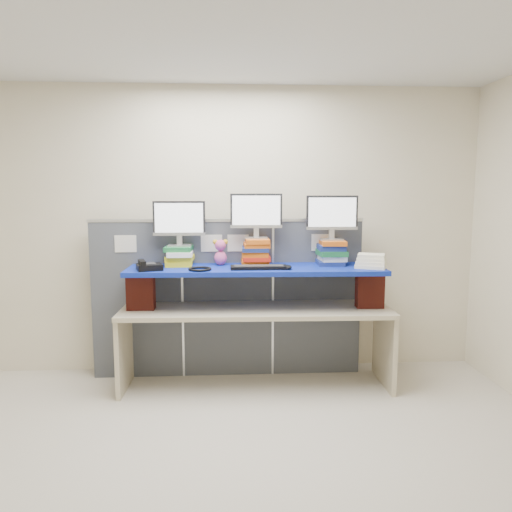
{
  "coord_description": "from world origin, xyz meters",
  "views": [
    {
      "loc": [
        -0.02,
        -2.94,
        1.81
      ],
      "look_at": [
        0.25,
        1.49,
        1.21
      ],
      "focal_mm": 35.0,
      "sensor_mm": 36.0,
      "label": 1
    }
  ],
  "objects": [
    {
      "name": "mouse",
      "position": [
        0.53,
        1.35,
        1.13
      ],
      "size": [
        0.07,
        0.12,
        0.04
      ],
      "primitive_type": "ellipsoid",
      "rotation": [
        0.0,
        0.0,
        0.04
      ],
      "color": "black",
      "rests_on": "blue_board"
    },
    {
      "name": "brick_pier_right",
      "position": [
        1.28,
        1.42,
        0.9
      ],
      "size": [
        0.24,
        0.14,
        0.33
      ],
      "primitive_type": "cube",
      "rotation": [
        0.0,
        0.0,
        -0.03
      ],
      "color": "maroon",
      "rests_on": "desk"
    },
    {
      "name": "room",
      "position": [
        0.0,
        0.0,
        1.4
      ],
      "size": [
        5.0,
        4.0,
        2.8
      ],
      "color": "beige",
      "rests_on": "ground"
    },
    {
      "name": "monitor_right",
      "position": [
        0.96,
        1.59,
        1.57
      ],
      "size": [
        0.47,
        0.14,
        0.41
      ],
      "rotation": [
        0.0,
        0.0,
        -0.03
      ],
      "color": "#9E9EA3",
      "rests_on": "book_stack_right"
    },
    {
      "name": "keyboard",
      "position": [
        0.27,
        1.38,
        1.12
      ],
      "size": [
        0.5,
        0.17,
        0.03
      ],
      "rotation": [
        0.0,
        0.0,
        0.01
      ],
      "color": "black",
      "rests_on": "blue_board"
    },
    {
      "name": "headset",
      "position": [
        -0.24,
        1.34,
        1.12
      ],
      "size": [
        0.24,
        0.24,
        0.02
      ],
      "primitive_type": "torus",
      "rotation": [
        0.0,
        0.0,
        -0.21
      ],
      "color": "black",
      "rests_on": "blue_board"
    },
    {
      "name": "plush_toy",
      "position": [
        -0.07,
        1.62,
        1.23
      ],
      "size": [
        0.14,
        0.1,
        0.24
      ],
      "rotation": [
        0.0,
        0.0,
        -0.2
      ],
      "color": "#D04F8E",
      "rests_on": "blue_board"
    },
    {
      "name": "blue_board",
      "position": [
        0.25,
        1.49,
        1.09
      ],
      "size": [
        2.31,
        0.64,
        0.04
      ],
      "primitive_type": "cube",
      "rotation": [
        0.0,
        0.0,
        -0.03
      ],
      "color": "navy",
      "rests_on": "brick_pier_left"
    },
    {
      "name": "cubicle_partition",
      "position": [
        -0.0,
        1.78,
        0.77
      ],
      "size": [
        2.6,
        0.06,
        1.53
      ],
      "color": "#42464E",
      "rests_on": "ground"
    },
    {
      "name": "binder_stack",
      "position": [
        1.27,
        1.38,
        1.17
      ],
      "size": [
        0.32,
        0.29,
        0.12
      ],
      "rotation": [
        0.0,
        0.0,
        -0.41
      ],
      "color": "white",
      "rests_on": "blue_board"
    },
    {
      "name": "brick_pier_left",
      "position": [
        -0.77,
        1.47,
        0.9
      ],
      "size": [
        0.24,
        0.14,
        0.33
      ],
      "primitive_type": "cube",
      "rotation": [
        0.0,
        0.0,
        -0.03
      ],
      "color": "maroon",
      "rests_on": "desk"
    },
    {
      "name": "monitor_center",
      "position": [
        0.26,
        1.61,
        1.59
      ],
      "size": [
        0.47,
        0.14,
        0.41
      ],
      "rotation": [
        0.0,
        0.0,
        -0.03
      ],
      "color": "#9E9EA3",
      "rests_on": "book_stack_center"
    },
    {
      "name": "monitor_left",
      "position": [
        -0.44,
        1.63,
        1.52
      ],
      "size": [
        0.47,
        0.14,
        0.41
      ],
      "rotation": [
        0.0,
        0.0,
        -0.03
      ],
      "color": "#9E9EA3",
      "rests_on": "book_stack_left"
    },
    {
      "name": "desk_phone",
      "position": [
        -0.69,
        1.38,
        1.14
      ],
      "size": [
        0.26,
        0.24,
        0.09
      ],
      "rotation": [
        0.0,
        0.0,
        0.3
      ],
      "color": "black",
      "rests_on": "blue_board"
    },
    {
      "name": "desk",
      "position": [
        0.25,
        1.49,
        0.59
      ],
      "size": [
        2.45,
        0.77,
        0.74
      ],
      "rotation": [
        0.0,
        0.0,
        -0.03
      ],
      "color": "#C4B696",
      "rests_on": "ground"
    },
    {
      "name": "book_stack_center",
      "position": [
        0.26,
        1.61,
        1.23
      ],
      "size": [
        0.27,
        0.3,
        0.25
      ],
      "color": "#D05913",
      "rests_on": "blue_board"
    },
    {
      "name": "book_stack_right",
      "position": [
        0.96,
        1.59,
        1.22
      ],
      "size": [
        0.26,
        0.31,
        0.23
      ],
      "color": "navy",
      "rests_on": "blue_board"
    },
    {
      "name": "book_stack_left",
      "position": [
        -0.44,
        1.63,
        1.2
      ],
      "size": [
        0.26,
        0.31,
        0.18
      ],
      "color": "yellow",
      "rests_on": "blue_board"
    }
  ]
}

